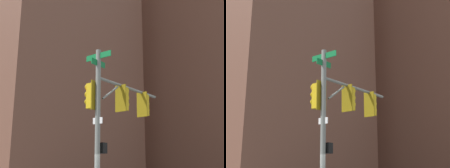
{
  "view_description": "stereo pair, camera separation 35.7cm",
  "coord_description": "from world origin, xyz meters",
  "views": [
    {
      "loc": [
        10.19,
        7.57,
        1.9
      ],
      "look_at": [
        -0.86,
        0.4,
        5.39
      ],
      "focal_mm": 52.87,
      "sensor_mm": 36.0,
      "label": 1
    },
    {
      "loc": [
        9.99,
        7.87,
        1.9
      ],
      "look_at": [
        -0.86,
        0.4,
        5.39
      ],
      "focal_mm": 52.87,
      "sensor_mm": 36.0,
      "label": 2
    }
  ],
  "objects": [
    {
      "name": "building_brick_midblock",
      "position": [
        -49.58,
        -11.53,
        17.74
      ],
      "size": [
        23.61,
        19.05,
        35.48
      ],
      "primitive_type": "cube",
      "color": "brown",
      "rests_on": "ground_plane"
    },
    {
      "name": "building_brick_nearside",
      "position": [
        -19.2,
        -23.91,
        24.39
      ],
      "size": [
        23.14,
        20.63,
        48.78
      ],
      "primitive_type": "cube",
      "color": "brown",
      "rests_on": "ground_plane"
    },
    {
      "name": "signal_pole_assembly",
      "position": [
        -1.1,
        0.35,
        4.37
      ],
      "size": [
        4.82,
        1.26,
        6.61
      ],
      "rotation": [
        0.0,
        0.0,
        3.07
      ],
      "color": "slate",
      "rests_on": "ground_plane"
    }
  ]
}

